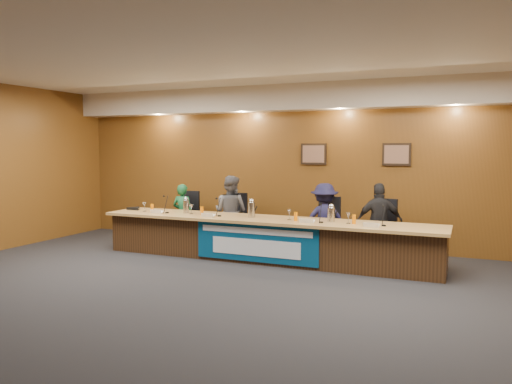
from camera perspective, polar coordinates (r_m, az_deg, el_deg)
floor at (r=6.78m, az=-6.87°, el=-11.86°), size 10.00×10.00×0.00m
ceiling at (r=6.60m, az=-7.17°, el=15.77°), size 10.00×8.00×0.04m
wall_back at (r=10.15m, az=4.48°, el=2.96°), size 10.00×0.04×3.20m
soffit at (r=9.95m, az=4.06°, el=10.70°), size 10.00×0.50×0.50m
dais_body at (r=8.79m, az=1.03°, el=-5.55°), size 6.00×0.80×0.70m
dais_top at (r=8.68m, az=0.91°, el=-3.18°), size 6.10×0.95×0.05m
banner at (r=8.41m, az=-0.05°, el=-5.83°), size 2.20×0.02×0.65m
banner_text_upper at (r=8.36m, az=-0.08°, el=-4.50°), size 2.00×0.01×0.10m
banner_text_lower at (r=8.41m, az=-0.08°, el=-6.38°), size 1.60×0.01×0.28m
wall_photo_left at (r=9.99m, az=6.61°, el=4.34°), size 0.52×0.04×0.42m
wall_photo_right at (r=9.65m, az=15.77°, el=4.16°), size 0.52×0.04×0.42m
panelist_a at (r=10.29m, az=-8.36°, el=-2.53°), size 0.46×0.31×1.24m
panelist_b at (r=9.75m, az=-2.92°, el=-2.32°), size 0.74×0.60×1.44m
panelist_c at (r=9.09m, az=7.80°, el=-3.21°), size 0.99×0.79×1.34m
panelist_d at (r=8.88m, az=13.92°, el=-3.40°), size 0.87×0.58×1.37m
office_chair_a at (r=10.39m, az=-8.06°, el=-3.23°), size 0.52×0.52×0.08m
office_chair_b at (r=9.88m, az=-2.66°, el=-3.62°), size 0.49×0.49×0.08m
office_chair_c at (r=9.22m, az=7.96°, el=-4.29°), size 0.50×0.50×0.08m
office_chair_d at (r=9.01m, az=14.00°, el=-4.60°), size 0.58×0.58×0.08m
nameplate_a at (r=9.49m, az=-11.39°, el=-2.15°), size 0.24×0.08×0.10m
microphone_a at (r=9.49m, az=-10.13°, el=-2.34°), size 0.07×0.07×0.02m
juice_glass_a at (r=9.76m, az=-11.79°, el=-1.78°), size 0.06×0.06×0.15m
water_glass_a at (r=9.81m, az=-12.62°, el=-1.68°), size 0.08×0.08×0.18m
nameplate_b at (r=8.85m, az=-5.61°, el=-2.59°), size 0.24×0.08×0.10m
microphone_b at (r=8.95m, az=-4.22°, el=-2.72°), size 0.07×0.07×0.02m
juice_glass_b at (r=9.18m, az=-6.20°, el=-2.13°), size 0.06×0.06×0.15m
water_glass_b at (r=9.28m, az=-7.41°, el=-1.97°), size 0.08×0.08×0.18m
nameplate_c at (r=8.15m, az=5.78°, el=-3.24°), size 0.24×0.08×0.10m
microphone_c at (r=8.21m, az=7.45°, el=-3.45°), size 0.07×0.07×0.02m
juice_glass_c at (r=8.39m, az=4.56°, el=-2.80°), size 0.06×0.06×0.15m
water_glass_c at (r=8.48m, az=3.82°, el=-2.60°), size 0.08×0.08×0.18m
nameplate_d at (r=7.88m, az=12.99°, el=-3.64°), size 0.24×0.08×0.10m
microphone_d at (r=8.06m, az=14.40°, el=-3.73°), size 0.07×0.07×0.02m
juice_glass_d at (r=8.19m, az=11.14°, el=-3.07°), size 0.06×0.06×0.15m
water_glass_d at (r=8.18m, az=10.50°, el=-2.96°), size 0.08×0.08×0.18m
carafe_left at (r=9.44m, az=-7.99°, el=-1.67°), size 0.11×0.11×0.24m
carafe_mid at (r=8.79m, az=-0.50°, el=-2.05°), size 0.13×0.13×0.26m
carafe_right at (r=8.34m, az=8.60°, el=-2.59°), size 0.12×0.12×0.24m
speakerphone at (r=10.15m, az=-13.70°, el=-1.84°), size 0.32×0.32×0.05m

